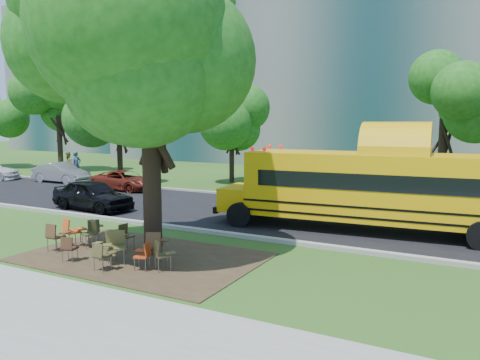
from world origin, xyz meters
The scene contains 30 objects.
ground centered at (0.00, 0.00, 0.00)m, with size 160.00×160.00×0.00m, color #2C4816.
dirt_patch centered at (1.00, -0.50, 0.01)m, with size 7.00×4.50×0.03m, color #382819.
asphalt_road centered at (0.00, 7.00, 0.02)m, with size 80.00×8.00×0.04m, color black.
kerb_near centered at (0.00, 3.00, 0.07)m, with size 80.00×0.25×0.14m, color gray.
kerb_far centered at (0.00, 11.10, 0.07)m, with size 80.00×0.25×0.14m, color gray.
building_main centered at (-8.00, 36.00, 11.00)m, with size 38.00×16.00×22.00m, color slate.
building_left centered at (-38.00, 40.00, 10.00)m, with size 26.00×14.00×20.00m, color slate.
bg_tree_0 centered at (-12.00, 13.00, 4.57)m, with size 5.20×5.20×7.18m.
bg_tree_1 centered at (-20.00, 15.00, 5.39)m, with size 6.00×6.00×8.40m.
bg_tree_2 centered at (-5.00, 16.00, 4.21)m, with size 4.80×4.80×6.62m.
bg_tree_3 centered at (8.00, 14.00, 5.03)m, with size 5.60×5.60×7.84m.
main_tree centered at (1.04, 0.02, 6.08)m, with size 7.20×7.20×9.70m.
school_bus centered at (7.01, 5.99, 1.67)m, with size 12.00×3.52×2.90m.
chair_0 centered at (-1.74, -1.29, 0.56)m, with size 0.59×0.54×0.91m.
chair_1 centered at (-1.74, -0.67, 0.59)m, with size 0.74×0.58×0.95m.
chair_2 centered at (-0.49, -1.86, 0.48)m, with size 0.53×0.58×0.77m.
chair_3 centered at (0.39, -1.25, 0.53)m, with size 0.56×0.52×0.86m.
chair_4 centered at (0.94, -2.06, 0.49)m, with size 0.53×0.47×0.80m.
chair_5 centered at (0.81, -1.36, 0.59)m, with size 0.65×0.81×0.95m.
chair_6 centered at (1.89, -1.46, 0.49)m, with size 0.59×0.54×0.79m.
chair_7 centered at (2.36, -1.31, 0.53)m, with size 0.74×0.58×0.86m.
chair_8 centered at (-1.45, 0.06, 0.51)m, with size 0.56×0.71×0.82m.
chair_9 centered at (-1.17, -0.38, 0.55)m, with size 0.73×0.57×0.89m.
chair_10 centered at (-0.05, -0.02, 0.49)m, with size 0.47×0.57×0.80m.
chair_11 centered at (1.71, -0.73, 0.57)m, with size 0.63×0.75×0.93m.
black_car centered at (-5.84, 4.35, 0.70)m, with size 1.66×4.13×1.41m, color black.
bg_car_silver centered at (-14.90, 10.52, 0.67)m, with size 1.42×4.07×1.34m, color gray.
bg_car_red centered at (-8.79, 9.83, 0.59)m, with size 1.94×4.21×1.17m, color #56170E.
pedestrian_a centered at (-15.59, 12.51, 0.98)m, with size 0.71×0.47×1.96m, color navy.
pedestrian_b centered at (-17.61, 13.58, 0.90)m, with size 0.88×0.68×1.81m, color #8D7754.
Camera 1 is at (9.95, -11.14, 4.04)m, focal length 35.00 mm.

